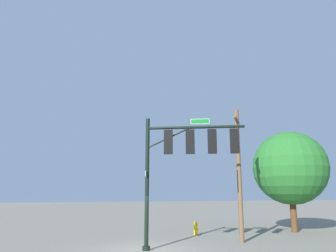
% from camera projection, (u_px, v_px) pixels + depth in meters
% --- Properties ---
extents(ground_plane, '(120.00, 120.00, 0.00)m').
position_uv_depth(ground_plane, '(146.00, 251.00, 14.56)').
color(ground_plane, gray).
extents(signal_pole_assembly, '(4.74, 2.18, 6.36)m').
position_uv_depth(signal_pole_assembly, '(187.00, 151.00, 15.30)').
color(signal_pole_assembly, black).
rests_on(signal_pole_assembly, ground_plane).
extents(utility_pole, '(1.08, 1.58, 7.41)m').
position_uv_depth(utility_pole, '(239.00, 171.00, 17.49)').
color(utility_pole, brown).
rests_on(utility_pole, ground_plane).
extents(fire_hydrant, '(0.33, 0.24, 0.83)m').
position_uv_depth(fire_hydrant, '(196.00, 228.00, 19.52)').
color(fire_hydrant, yellow).
rests_on(fire_hydrant, ground_plane).
extents(tree_mid, '(5.07, 5.07, 6.85)m').
position_uv_depth(tree_mid, '(290.00, 168.00, 21.68)').
color(tree_mid, '#56351B').
rests_on(tree_mid, ground_plane).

